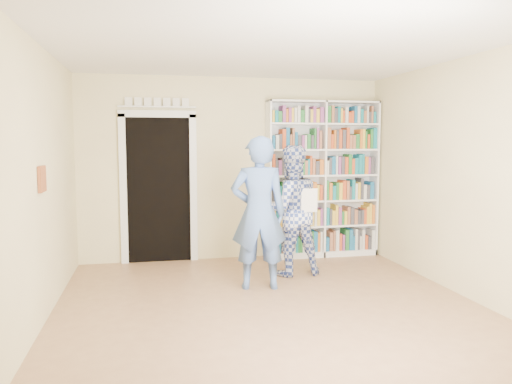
# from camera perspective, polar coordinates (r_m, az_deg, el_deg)

# --- Properties ---
(floor) EXTENTS (5.00, 5.00, 0.00)m
(floor) POSITION_cam_1_polar(r_m,az_deg,el_deg) (5.31, 1.99, -13.51)
(floor) COLOR #8F6345
(floor) RESTS_ON ground
(ceiling) EXTENTS (5.00, 5.00, 0.00)m
(ceiling) POSITION_cam_1_polar(r_m,az_deg,el_deg) (5.10, 2.10, 16.45)
(ceiling) COLOR white
(ceiling) RESTS_ON wall_back
(wall_back) EXTENTS (4.50, 0.00, 4.50)m
(wall_back) POSITION_cam_1_polar(r_m,az_deg,el_deg) (7.48, -2.62, 2.66)
(wall_back) COLOR beige
(wall_back) RESTS_ON floor
(wall_left) EXTENTS (0.00, 5.00, 5.00)m
(wall_left) POSITION_cam_1_polar(r_m,az_deg,el_deg) (4.99, -23.91, 0.63)
(wall_left) COLOR beige
(wall_left) RESTS_ON floor
(wall_right) EXTENTS (0.00, 5.00, 5.00)m
(wall_right) POSITION_cam_1_polar(r_m,az_deg,el_deg) (5.99, 23.43, 1.42)
(wall_right) COLOR beige
(wall_right) RESTS_ON floor
(bookshelf) EXTENTS (1.72, 0.32, 2.36)m
(bookshelf) POSITION_cam_1_polar(r_m,az_deg,el_deg) (7.67, 7.58, 1.53)
(bookshelf) COLOR white
(bookshelf) RESTS_ON floor
(doorway) EXTENTS (1.10, 0.08, 2.43)m
(doorway) POSITION_cam_1_polar(r_m,az_deg,el_deg) (7.37, -11.06, 1.19)
(doorway) COLOR black
(doorway) RESTS_ON floor
(wall_art) EXTENTS (0.03, 0.25, 0.25)m
(wall_art) POSITION_cam_1_polar(r_m,az_deg,el_deg) (5.18, -23.26, 1.38)
(wall_art) COLOR brown
(wall_art) RESTS_ON wall_left
(man_blue) EXTENTS (0.72, 0.52, 1.82)m
(man_blue) POSITION_cam_1_polar(r_m,az_deg,el_deg) (5.92, 0.30, -2.41)
(man_blue) COLOR #5274B7
(man_blue) RESTS_ON floor
(man_plaid) EXTENTS (0.87, 0.70, 1.71)m
(man_plaid) POSITION_cam_1_polar(r_m,az_deg,el_deg) (6.57, 3.95, -2.13)
(man_plaid) COLOR #2D408B
(man_plaid) RESTS_ON floor
(paper_sheet) EXTENTS (0.21, 0.01, 0.30)m
(paper_sheet) POSITION_cam_1_polar(r_m,az_deg,el_deg) (6.37, 6.11, -0.95)
(paper_sheet) COLOR white
(paper_sheet) RESTS_ON man_plaid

